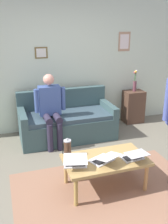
{
  "coord_description": "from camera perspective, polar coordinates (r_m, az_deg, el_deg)",
  "views": [
    {
      "loc": [
        1.17,
        2.85,
        2.16
      ],
      "look_at": [
        -0.01,
        -0.76,
        0.8
      ],
      "focal_mm": 41.54,
      "sensor_mm": 36.0,
      "label": 1
    }
  ],
  "objects": [
    {
      "name": "french_press",
      "position": [
        3.47,
        -3.66,
        -7.91
      ],
      "size": [
        0.12,
        0.1,
        0.26
      ],
      "color": "#4C3323",
      "rests_on": "coffee_table"
    },
    {
      "name": "area_rug",
      "position": [
        3.63,
        5.18,
        -16.81
      ],
      "size": [
        2.46,
        1.58,
        0.01
      ],
      "primitive_type": "cube",
      "color": "#93684F",
      "rests_on": "ground_plane"
    },
    {
      "name": "laptop_center",
      "position": [
        3.48,
        10.82,
        -9.51
      ],
      "size": [
        0.31,
        0.34,
        0.12
      ],
      "color": "silver",
      "rests_on": "coffee_table"
    },
    {
      "name": "coffee_table",
      "position": [
        3.49,
        4.72,
        -10.83
      ],
      "size": [
        1.09,
        0.63,
        0.43
      ],
      "color": "tan",
      "rests_on": "ground_plane"
    },
    {
      "name": "side_shelf",
      "position": [
        5.79,
        10.79,
        1.17
      ],
      "size": [
        0.42,
        0.32,
        0.7
      ],
      "color": "#523728",
      "rests_on": "ground_plane"
    },
    {
      "name": "laptop_left",
      "position": [
        3.37,
        4.43,
        -10.24
      ],
      "size": [
        0.41,
        0.43,
        0.14
      ],
      "color": "silver",
      "rests_on": "coffee_table"
    },
    {
      "name": "back_wall",
      "position": [
        5.24,
        -5.15,
        10.77
      ],
      "size": [
        7.04,
        0.11,
        2.7
      ],
      "color": "silver",
      "rests_on": "ground_plane"
    },
    {
      "name": "flower_vase",
      "position": [
        5.64,
        11.14,
        6.4
      ],
      "size": [
        0.09,
        0.1,
        0.45
      ],
      "color": "brown",
      "rests_on": "side_shelf"
    },
    {
      "name": "ground_plane",
      "position": [
        3.76,
        3.52,
        -15.37
      ],
      "size": [
        7.68,
        7.68,
        0.0
      ],
      "primitive_type": "plane",
      "color": "slate"
    },
    {
      "name": "laptop_right",
      "position": [
        3.3,
        -1.91,
        -10.9
      ],
      "size": [
        0.36,
        0.39,
        0.15
      ],
      "color": "silver",
      "rests_on": "coffee_table"
    },
    {
      "name": "person_seated",
      "position": [
        4.57,
        -7.35,
        1.29
      ],
      "size": [
        0.55,
        0.51,
        1.28
      ],
      "color": "#2C273B",
      "rests_on": "ground_plane"
    },
    {
      "name": "couch",
      "position": [
        4.98,
        -3.86,
        -2.13
      ],
      "size": [
        1.77,
        0.85,
        0.88
      ],
      "color": "#395354",
      "rests_on": "ground_plane"
    }
  ]
}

